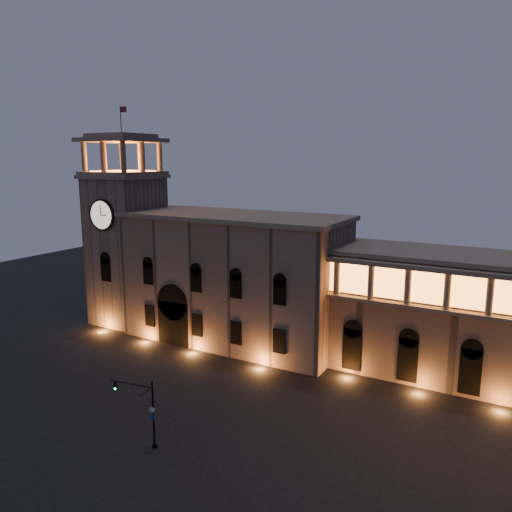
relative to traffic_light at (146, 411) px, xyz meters
The scene contains 5 objects.
ground 7.53m from the traffic_light, 140.44° to the left, with size 160.00×160.00×0.00m, color black.
government_building 27.80m from the traffic_light, 105.55° to the left, with size 30.80×12.80×17.60m.
clock_tower 37.25m from the traffic_light, 135.49° to the left, with size 9.80×9.80×32.40m.
colonnade_wing 39.13m from the traffic_light, 46.53° to the left, with size 40.60×11.50×14.50m.
traffic_light is the anchor object (origin of this frame).
Camera 1 is at (33.17, -34.44, 24.80)m, focal length 35.00 mm.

